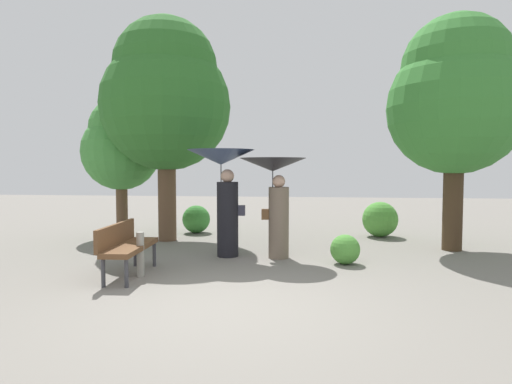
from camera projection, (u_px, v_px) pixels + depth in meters
name	position (u px, v px, depth m)	size (l,w,h in m)	color
ground_plane	(226.00, 303.00, 5.46)	(40.00, 40.00, 0.00)	slate
person_left	(223.00, 178.00, 8.27)	(1.29, 1.29, 2.07)	black
person_right	(275.00, 184.00, 8.12)	(1.28, 1.28, 1.90)	#6B5B4C
park_bench	(126.00, 244.00, 6.82)	(0.57, 1.52, 0.83)	#38383D
tree_near_left	(166.00, 95.00, 9.99)	(3.01, 3.01, 5.20)	brown
tree_near_right	(456.00, 95.00, 8.80)	(2.75, 2.75, 4.84)	#42301E
tree_mid_left	(121.00, 145.00, 10.72)	(1.92, 1.92, 3.45)	brown
bush_path_left	(345.00, 249.00, 7.66)	(0.53, 0.53, 0.53)	#4C9338
bush_path_right	(196.00, 219.00, 11.33)	(0.73, 0.73, 0.73)	#387F33
bush_behind_bench	(380.00, 219.00, 10.69)	(0.87, 0.87, 0.87)	#4C9338
path_marker_post	(140.00, 254.00, 6.78)	(0.12, 0.12, 0.71)	gray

